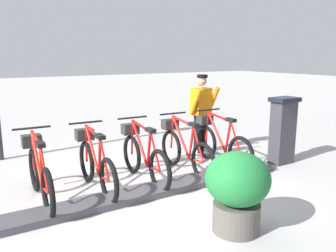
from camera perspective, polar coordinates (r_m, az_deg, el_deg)
The scene contains 10 objects.
ground_plane at distance 5.31m, azimuth -3.04°, elevation -11.24°, with size 60.00×60.00×0.00m, color #B8B5B2.
dock_rail_base at distance 5.29m, azimuth -3.05°, elevation -10.74°, with size 0.44×4.92×0.10m, color #47474C.
payment_kiosk at distance 6.96m, azimuth 18.34°, elevation -0.53°, with size 0.36×0.52×1.28m.
bike_docked_0 at distance 6.67m, azimuth 8.51°, elevation -2.67°, with size 1.72×0.54×1.02m.
bike_docked_1 at distance 6.18m, azimuth 2.63°, elevation -3.68°, with size 1.72×0.54×1.02m.
bike_docked_2 at distance 5.78m, azimuth -4.18°, elevation -4.81°, with size 1.72×0.54×1.02m.
bike_docked_3 at distance 5.47m, azimuth -11.92°, elevation -6.00°, with size 1.72×0.54×1.02m.
bike_docked_4 at distance 5.27m, azimuth -20.44°, elevation -7.18°, with size 1.72×0.54×1.02m.
worker_near_rack at distance 7.33m, azimuth 5.50°, elevation 2.53°, with size 0.49×0.66×1.66m.
planter_bush at distance 4.18m, azimuth 11.33°, elevation -9.93°, with size 0.76×0.76×0.97m.
Camera 1 is at (-4.31, 2.32, 2.06)m, focal length 37.05 mm.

